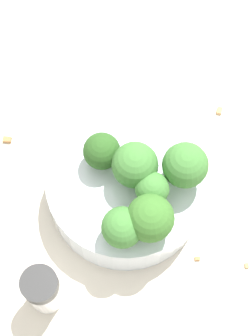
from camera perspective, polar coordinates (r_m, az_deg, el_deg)
The scene contains 13 objects.
ground_plane at distance 0.66m, azimuth 0.00°, elevation -2.96°, with size 3.00×3.00×0.00m, color beige.
bowl at distance 0.63m, azimuth 0.00°, elevation -2.09°, with size 0.18×0.18×0.05m, color silver.
broccoli_floret_0 at distance 0.56m, azimuth -0.38°, elevation -6.08°, with size 0.04×0.04×0.05m.
broccoli_floret_1 at distance 0.57m, azimuth 2.66°, elevation -2.18°, with size 0.04×0.04×0.05m.
broccoli_floret_2 at distance 0.60m, azimuth -2.47°, elevation 1.68°, with size 0.04×0.04×0.05m.
broccoli_floret_3 at distance 0.58m, azimuth 0.80°, elevation 0.70°, with size 0.05×0.05×0.06m.
broccoli_floret_4 at distance 0.58m, azimuth 6.03°, elevation 0.25°, with size 0.05×0.05×0.06m.
broccoli_floret_5 at distance 0.56m, azimuth 2.46°, elevation -5.15°, with size 0.05×0.05×0.06m.
pepper_shaker at distance 0.60m, azimuth -8.40°, elevation -12.18°, with size 0.04×0.04×0.07m.
almond_crumb_0 at distance 0.64m, azimuth 12.18°, elevation -9.66°, with size 0.01×0.00×0.01m, color #AD7F4C.
almond_crumb_1 at distance 0.71m, azimuth 9.49°, elevation 5.84°, with size 0.01×0.01×0.01m, color #AD7F4C.
almond_crumb_2 at distance 0.70m, azimuth -12.02°, elevation 2.91°, with size 0.01×0.01×0.01m, color olive.
almond_crumb_3 at distance 0.64m, azimuth 7.27°, elevation -9.10°, with size 0.01×0.00×0.01m, color olive.
Camera 1 is at (-0.05, -0.23, 0.61)m, focal length 60.00 mm.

